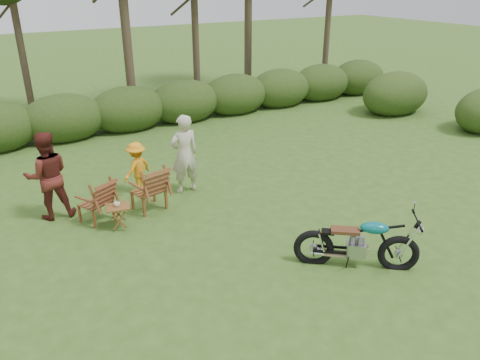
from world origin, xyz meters
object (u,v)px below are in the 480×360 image
motorcycle (354,265)px  cup (117,204)px  side_table (119,217)px  adult_a (186,191)px  adult_b (55,216)px  child (139,192)px  lawn_chair_left (98,220)px  lawn_chair_right (150,209)px

motorcycle → cup: (-3.15, 3.35, 0.54)m
side_table → adult_a: size_ratio=0.26×
adult_b → child: size_ratio=1.51×
lawn_chair_left → cup: (0.29, -0.56, 0.54)m
lawn_chair_left → child: child is taller
cup → adult_a: bearing=26.2°
lawn_chair_right → cup: (-0.82, -0.49, 0.54)m
side_table → adult_a: 2.10m
side_table → child: bearing=57.8°
motorcycle → lawn_chair_right: 4.50m
motorcycle → child: child is taller
lawn_chair_left → side_table: size_ratio=1.91×
adult_b → child: 1.95m
motorcycle → cup: 4.63m
cup → adult_b: bearing=131.1°
lawn_chair_left → adult_a: size_ratio=0.51×
lawn_chair_right → cup: bearing=18.7°
lawn_chair_left → adult_b: (-0.74, 0.62, 0.00)m
cup → adult_a: adult_a is taller
motorcycle → child: size_ratio=1.64×
motorcycle → adult_b: (-4.18, 4.53, 0.00)m
lawn_chair_right → adult_b: size_ratio=0.55×
motorcycle → adult_b: 6.17m
motorcycle → cup: bearing=170.9°
motorcycle → lawn_chair_left: (-3.44, 3.91, 0.00)m
cup → side_table: bearing=-4.0°
adult_a → child: bearing=-28.1°
lawn_chair_right → lawn_chair_left: 1.12m
lawn_chair_right → side_table: bearing=19.0°
adult_b → child: adult_b is taller
cup → motorcycle: bearing=-46.8°
motorcycle → side_table: 4.60m
adult_a → lawn_chair_left: bearing=8.5°
side_table → motorcycle: bearing=-46.9°
adult_b → lawn_chair_right: bearing=164.0°
lawn_chair_right → lawn_chair_left: size_ratio=1.08×
motorcycle → side_table: bearing=170.9°
child → adult_b: bearing=-21.9°
adult_b → lawn_chair_left: bearing=144.1°
lawn_chair_right → adult_b: bearing=-32.6°
lawn_chair_right → adult_b: (-1.85, 0.69, 0.00)m
cup → adult_a: size_ratio=0.06×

